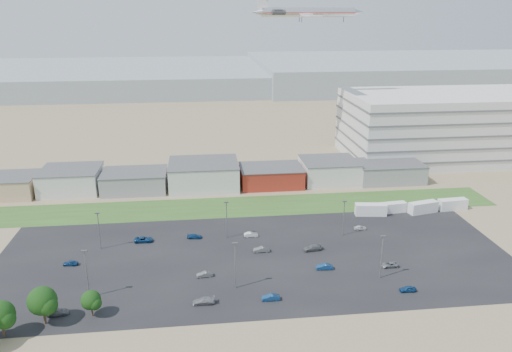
{
  "coord_description": "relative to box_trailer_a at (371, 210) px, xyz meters",
  "views": [
    {
      "loc": [
        -6.98,
        -83.82,
        55.07
      ],
      "look_at": [
        5.4,
        22.0,
        19.41
      ],
      "focal_mm": 35.0,
      "sensor_mm": 36.0,
      "label": 1
    }
  ],
  "objects": [
    {
      "name": "ground",
      "position": [
        -40.21,
        -41.48,
        -1.63
      ],
      "size": [
        700.0,
        700.0,
        0.0
      ],
      "primitive_type": "plane",
      "color": "#837453",
      "rests_on": "ground"
    },
    {
      "name": "parking_lot",
      "position": [
        -35.21,
        -21.48,
        -1.62
      ],
      "size": [
        120.0,
        50.0,
        0.01
      ],
      "primitive_type": "cube",
      "color": "black",
      "rests_on": "ground"
    },
    {
      "name": "grass_strip",
      "position": [
        -40.21,
        10.52,
        -1.62
      ],
      "size": [
        160.0,
        16.0,
        0.02
      ],
      "primitive_type": "cube",
      "color": "#34511E",
      "rests_on": "ground"
    },
    {
      "name": "hills_backdrop",
      "position": [
        -0.21,
        273.52,
        2.87
      ],
      "size": [
        700.0,
        200.0,
        9.0
      ],
      "primitive_type": null,
      "color": "gray",
      "rests_on": "ground"
    },
    {
      "name": "building_row",
      "position": [
        -57.21,
        29.52,
        2.37
      ],
      "size": [
        170.0,
        20.0,
        8.0
      ],
      "primitive_type": null,
      "color": "silver",
      "rests_on": "ground"
    },
    {
      "name": "parking_garage",
      "position": [
        49.79,
        53.52,
        10.87
      ],
      "size": [
        80.0,
        40.0,
        25.0
      ],
      "primitive_type": "cube",
      "color": "silver",
      "rests_on": "ground"
    },
    {
      "name": "box_trailer_a",
      "position": [
        0.0,
        0.0,
        0.0
      ],
      "size": [
        8.96,
        3.82,
        3.25
      ],
      "primitive_type": null,
      "rotation": [
        0.0,
        0.0,
        -0.13
      ],
      "color": "silver",
      "rests_on": "ground"
    },
    {
      "name": "box_trailer_b",
      "position": [
        6.99,
        1.25,
        -0.2
      ],
      "size": [
        7.82,
        3.16,
        2.85
      ],
      "primitive_type": null,
      "rotation": [
        0.0,
        0.0,
        0.1
      ],
      "color": "silver",
      "rests_on": "ground"
    },
    {
      "name": "box_trailer_c",
      "position": [
        15.39,
        -0.05,
        -0.03
      ],
      "size": [
        8.91,
        4.5,
        3.2
      ],
      "primitive_type": null,
      "rotation": [
        0.0,
        0.0,
        0.22
      ],
      "color": "silver",
      "rests_on": "ground"
    },
    {
      "name": "box_trailer_d",
      "position": [
        24.9,
        1.21,
        -0.06
      ],
      "size": [
        8.55,
        3.24,
        3.14
      ],
      "primitive_type": null,
      "rotation": [
        0.0,
        0.0,
        0.08
      ],
      "color": "silver",
      "rests_on": "ground"
    },
    {
      "name": "tree_mid",
      "position": [
        -82.79,
        -45.93,
        2.36
      ],
      "size": [
        5.32,
        5.32,
        7.98
      ],
      "primitive_type": null,
      "color": "black",
      "rests_on": "ground"
    },
    {
      "name": "tree_right",
      "position": [
        -76.67,
        -42.67,
        2.61
      ],
      "size": [
        5.65,
        5.65,
        8.47
      ],
      "primitive_type": null,
      "color": "black",
      "rests_on": "ground"
    },
    {
      "name": "tree_near",
      "position": [
        -68.49,
        -41.18,
        1.38
      ],
      "size": [
        4.0,
        4.0,
        6.0
      ],
      "primitive_type": null,
      "color": "black",
      "rests_on": "ground"
    },
    {
      "name": "lightpole_front_l",
      "position": [
        -70.36,
        -34.43,
        3.59
      ],
      "size": [
        1.23,
        0.51,
        10.42
      ],
      "primitive_type": null,
      "color": "slate",
      "rests_on": "ground"
    },
    {
      "name": "lightpole_front_m",
      "position": [
        -40.84,
        -34.34,
        3.55
      ],
      "size": [
        1.22,
        0.51,
        10.36
      ],
      "primitive_type": null,
      "color": "slate",
      "rests_on": "ground"
    },
    {
      "name": "lightpole_front_r",
      "position": [
        -9.57,
        -33.92,
        3.36
      ],
      "size": [
        1.17,
        0.49,
        9.97
      ],
      "primitive_type": null,
      "color": "slate",
      "rests_on": "ground"
    },
    {
      "name": "lightpole_back_l",
      "position": [
        -71.87,
        -12.65,
        3.07
      ],
      "size": [
        1.11,
        0.46,
        9.4
      ],
      "primitive_type": null,
      "color": "slate",
      "rests_on": "ground"
    },
    {
      "name": "lightpole_back_m",
      "position": [
        -41.14,
        -10.04,
        3.24
      ],
      "size": [
        1.14,
        0.48,
        9.73
      ],
      "primitive_type": null,
      "color": "slate",
      "rests_on": "ground"
    },
    {
      "name": "lightpole_back_r",
      "position": [
        -11.49,
        -12.03,
        3.07
      ],
      "size": [
        1.1,
        0.46,
        9.39
      ],
      "primitive_type": null,
      "color": "slate",
      "rests_on": "ground"
    },
    {
      "name": "airliner",
      "position": [
        -6.81,
        58.61,
        52.5
      ],
      "size": [
        42.4,
        29.66,
        12.25
      ],
      "primitive_type": null,
      "rotation": [
        0.0,
        0.0,
        0.03
      ],
      "color": "silver"
    },
    {
      "name": "parked_car_0",
      "position": [
        -5.65,
        -29.52,
        -1.09
      ],
      "size": [
        3.95,
        1.94,
        1.08
      ],
      "primitive_type": "imported",
      "rotation": [
        0.0,
        0.0,
        -1.53
      ],
      "color": "#A5A5AA",
      "rests_on": "ground"
    },
    {
      "name": "parked_car_1",
      "position": [
        -20.53,
        -28.82,
        -1.0
      ],
      "size": [
        3.89,
        1.59,
        1.26
      ],
      "primitive_type": "imported",
      "rotation": [
        0.0,
        0.0,
        -1.64
      ],
      "color": "navy",
      "rests_on": "ground"
    },
    {
      "name": "parked_car_2",
      "position": [
        -5.82,
        -39.87,
        -1.04
      ],
      "size": [
        3.47,
        1.5,
        1.17
      ],
      "primitive_type": "imported",
      "rotation": [
        0.0,
        0.0,
        -1.61
      ],
      "color": "navy",
      "rests_on": "ground"
    },
    {
      "name": "parked_car_3",
      "position": [
        -47.58,
        -39.48,
        -0.97
      ],
      "size": [
        4.56,
        1.95,
        1.31
      ],
      "primitive_type": "imported",
      "rotation": [
        0.0,
        0.0,
        -1.6
      ],
      "color": "#A5A5AA",
      "rests_on": "ground"
    },
    {
      "name": "parked_car_4",
      "position": [
        -47.15,
        -29.04,
        -1.05
      ],
      "size": [
        3.63,
        1.6,
        1.16
      ],
      "primitive_type": "imported",
      "rotation": [
        0.0,
        0.0,
        -1.46
      ],
      "color": "#595B5E",
      "rests_on": "ground"
    },
    {
      "name": "parked_car_5",
      "position": [
        -77.25,
        -20.35,
        -1.06
      ],
      "size": [
        3.42,
        1.67,
        1.13
      ],
      "primitive_type": "imported",
      "rotation": [
        0.0,
        0.0,
        -1.68
      ],
      "color": "navy",
      "rests_on": "ground"
    },
    {
      "name": "parked_car_6",
      "position": [
        -49.32,
        -9.47,
        -1.08
      ],
      "size": [
        3.87,
        1.88,
        1.09
      ],
      "primitive_type": "imported",
      "rotation": [
        0.0,
        0.0,
        1.47
      ],
      "color": "navy",
      "rests_on": "ground"
    },
    {
      "name": "parked_car_7",
      "position": [
        -33.43,
        -18.86,
        -0.99
      ],
      "size": [
        3.86,
        1.36,
        1.27
      ],
      "primitive_type": "imported",
      "rotation": [
        0.0,
        0.0,
        -1.57
      ],
      "color": "#595B5E",
      "rests_on": "ground"
    },
    {
      "name": "parked_car_8",
      "position": [
        -5.96,
        -9.23,
        -1.08
      ],
      "size": [
        3.24,
        1.32,
        1.1
      ],
      "primitive_type": "imported",
      "rotation": [
        0.0,
        0.0,
        1.56
      ],
      "color": "silver",
      "rests_on": "ground"
    },
    {
      "name": "parked_car_9",
      "position": [
        -61.94,
        -10.09,
        -0.98
      ],
      "size": [
        4.71,
        2.29,
        1.29
      ],
      "primitive_type": "imported",
      "rotation": [
        0.0,
        0.0,
        1.54
      ],
      "color": "navy",
      "rests_on": "ground"
    },
    {
      "name": "parked_car_10",
      "position": [
        -75.11,
        -40.08,
        -1.01
      ],
      "size": [
        4.43,
        2.28,
        1.23
      ],
      "primitive_type": "imported",
      "rotation": [
        0.0,
        0.0,
        1.71
      ],
      "color": "#595B5E",
      "rests_on": "ground"
    },
    {
      "name": "parked_car_11",
      "position": [
        -34.96,
        -10.15,
        -1.04
      ],
      "size": [
        3.56,
        1.28,
        1.17
      ],
      "primitive_type": "imported",
      "rotation": [
        0.0,
        0.0,
        1.58
      ],
      "color": "silver",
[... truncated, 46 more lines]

